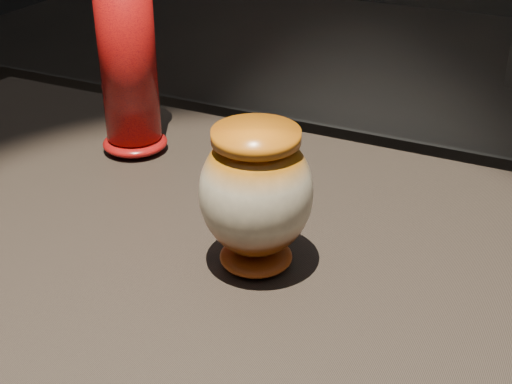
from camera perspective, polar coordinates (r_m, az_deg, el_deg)
main_vase at (r=0.90m, az=-0.00°, el=-0.20°), size 0.19×0.19×0.20m
tall_vase at (r=1.23m, az=-10.25°, el=10.75°), size 0.12×0.12×0.36m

